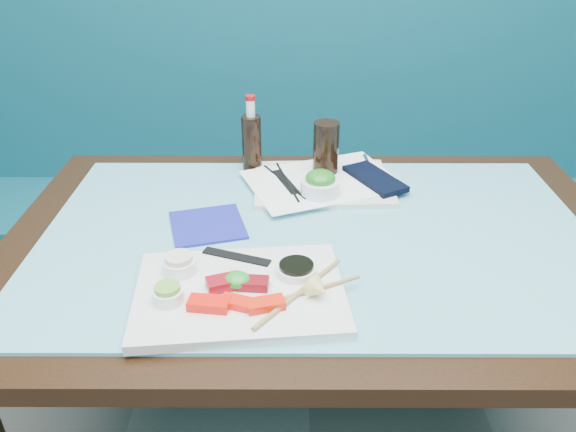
{
  "coord_description": "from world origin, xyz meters",
  "views": [
    {
      "loc": [
        -0.06,
        0.38,
        1.41
      ],
      "look_at": [
        -0.06,
        1.45,
        0.8
      ],
      "focal_mm": 35.0,
      "sensor_mm": 36.0,
      "label": 1
    }
  ],
  "objects_px": {
    "seaweed_bowl": "(320,187)",
    "blue_napkin": "(208,225)",
    "cola_glass": "(326,148)",
    "sashimi_plate": "(240,293)",
    "dining_table": "(316,267)",
    "serving_tray": "(322,183)",
    "booth_bench": "(305,205)",
    "cola_bottle_body": "(252,143)"
  },
  "relations": [
    {
      "from": "sashimi_plate",
      "to": "booth_bench",
      "type": "bearing_deg",
      "value": 76.3
    },
    {
      "from": "serving_tray",
      "to": "cola_bottle_body",
      "type": "distance_m",
      "value": 0.23
    },
    {
      "from": "dining_table",
      "to": "sashimi_plate",
      "type": "xyz_separation_m",
      "value": [
        -0.15,
        -0.23,
        0.1
      ]
    },
    {
      "from": "serving_tray",
      "to": "cola_bottle_body",
      "type": "relative_size",
      "value": 2.32
    },
    {
      "from": "serving_tray",
      "to": "blue_napkin",
      "type": "distance_m",
      "value": 0.34
    },
    {
      "from": "sashimi_plate",
      "to": "cola_bottle_body",
      "type": "height_order",
      "value": "cola_bottle_body"
    },
    {
      "from": "dining_table",
      "to": "seaweed_bowl",
      "type": "xyz_separation_m",
      "value": [
        0.01,
        0.16,
        0.12
      ]
    },
    {
      "from": "sashimi_plate",
      "to": "seaweed_bowl",
      "type": "bearing_deg",
      "value": 61.62
    },
    {
      "from": "seaweed_bowl",
      "to": "cola_glass",
      "type": "xyz_separation_m",
      "value": [
        0.02,
        0.13,
        0.05
      ]
    },
    {
      "from": "cola_glass",
      "to": "sashimi_plate",
      "type": "bearing_deg",
      "value": -109.54
    },
    {
      "from": "booth_bench",
      "to": "serving_tray",
      "type": "relative_size",
      "value": 8.59
    },
    {
      "from": "dining_table",
      "to": "cola_bottle_body",
      "type": "xyz_separation_m",
      "value": [
        -0.16,
        0.34,
        0.17
      ]
    },
    {
      "from": "cola_glass",
      "to": "cola_bottle_body",
      "type": "distance_m",
      "value": 0.2
    },
    {
      "from": "sashimi_plate",
      "to": "seaweed_bowl",
      "type": "xyz_separation_m",
      "value": [
        0.17,
        0.4,
        0.02
      ]
    },
    {
      "from": "serving_tray",
      "to": "cola_glass",
      "type": "height_order",
      "value": "cola_glass"
    },
    {
      "from": "seaweed_bowl",
      "to": "cola_glass",
      "type": "height_order",
      "value": "cola_glass"
    },
    {
      "from": "sashimi_plate",
      "to": "cola_glass",
      "type": "bearing_deg",
      "value": 64.9
    },
    {
      "from": "sashimi_plate",
      "to": "blue_napkin",
      "type": "bearing_deg",
      "value": 104.35
    },
    {
      "from": "booth_bench",
      "to": "seaweed_bowl",
      "type": "height_order",
      "value": "booth_bench"
    },
    {
      "from": "booth_bench",
      "to": "sashimi_plate",
      "type": "relative_size",
      "value": 7.78
    },
    {
      "from": "booth_bench",
      "to": "dining_table",
      "type": "bearing_deg",
      "value": -90.0
    },
    {
      "from": "seaweed_bowl",
      "to": "cola_glass",
      "type": "bearing_deg",
      "value": 81.25
    },
    {
      "from": "sashimi_plate",
      "to": "blue_napkin",
      "type": "height_order",
      "value": "sashimi_plate"
    },
    {
      "from": "booth_bench",
      "to": "sashimi_plate",
      "type": "bearing_deg",
      "value": -98.14
    },
    {
      "from": "sashimi_plate",
      "to": "cola_bottle_body",
      "type": "distance_m",
      "value": 0.58
    },
    {
      "from": "cola_glass",
      "to": "dining_table",
      "type": "bearing_deg",
      "value": -96.49
    },
    {
      "from": "dining_table",
      "to": "serving_tray",
      "type": "xyz_separation_m",
      "value": [
        0.02,
        0.24,
        0.1
      ]
    },
    {
      "from": "serving_tray",
      "to": "blue_napkin",
      "type": "height_order",
      "value": "serving_tray"
    },
    {
      "from": "dining_table",
      "to": "cola_glass",
      "type": "xyz_separation_m",
      "value": [
        0.03,
        0.29,
        0.17
      ]
    },
    {
      "from": "cola_glass",
      "to": "cola_bottle_body",
      "type": "height_order",
      "value": "cola_glass"
    },
    {
      "from": "seaweed_bowl",
      "to": "blue_napkin",
      "type": "distance_m",
      "value": 0.3
    },
    {
      "from": "seaweed_bowl",
      "to": "cola_bottle_body",
      "type": "distance_m",
      "value": 0.26
    },
    {
      "from": "booth_bench",
      "to": "seaweed_bowl",
      "type": "relative_size",
      "value": 31.05
    },
    {
      "from": "seaweed_bowl",
      "to": "blue_napkin",
      "type": "bearing_deg",
      "value": -152.76
    },
    {
      "from": "sashimi_plate",
      "to": "serving_tray",
      "type": "xyz_separation_m",
      "value": [
        0.18,
        0.47,
        -0.0
      ]
    },
    {
      "from": "blue_napkin",
      "to": "booth_bench",
      "type": "bearing_deg",
      "value": 72.97
    },
    {
      "from": "booth_bench",
      "to": "blue_napkin",
      "type": "xyz_separation_m",
      "value": [
        -0.25,
        -0.81,
        0.39
      ]
    },
    {
      "from": "sashimi_plate",
      "to": "cola_glass",
      "type": "distance_m",
      "value": 0.56
    },
    {
      "from": "dining_table",
      "to": "serving_tray",
      "type": "distance_m",
      "value": 0.26
    },
    {
      "from": "cola_glass",
      "to": "seaweed_bowl",
      "type": "bearing_deg",
      "value": -98.75
    },
    {
      "from": "sashimi_plate",
      "to": "serving_tray",
      "type": "relative_size",
      "value": 1.1
    },
    {
      "from": "seaweed_bowl",
      "to": "cola_bottle_body",
      "type": "bearing_deg",
      "value": 134.65
    }
  ]
}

